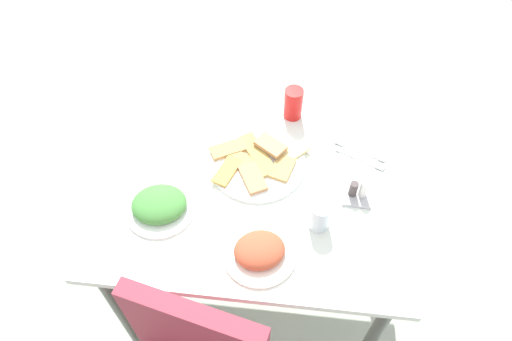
% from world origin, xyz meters
% --- Properties ---
extents(ground_plane, '(6.00, 6.00, 0.00)m').
position_xyz_m(ground_plane, '(0.00, 0.00, 0.00)').
color(ground_plane, '#A7AF9E').
extents(dining_table, '(1.00, 0.79, 0.75)m').
position_xyz_m(dining_table, '(0.00, 0.00, 0.65)').
color(dining_table, white).
rests_on(dining_table, ground_plane).
extents(pide_platter, '(0.35, 0.33, 0.04)m').
position_xyz_m(pide_platter, '(-0.00, -0.09, 0.76)').
color(pide_platter, white).
rests_on(pide_platter, dining_table).
extents(salad_plate_greens, '(0.22, 0.22, 0.06)m').
position_xyz_m(salad_plate_greens, '(0.28, 0.13, 0.77)').
color(salad_plate_greens, white).
rests_on(salad_plate_greens, dining_table).
extents(salad_plate_rice, '(0.22, 0.22, 0.06)m').
position_xyz_m(salad_plate_rice, '(-0.04, 0.25, 0.77)').
color(salad_plate_rice, white).
rests_on(salad_plate_rice, dining_table).
extents(soda_can, '(0.09, 0.09, 0.12)m').
position_xyz_m(soda_can, '(-0.10, -0.33, 0.81)').
color(soda_can, red).
rests_on(soda_can, dining_table).
extents(drinking_glass, '(0.06, 0.06, 0.10)m').
position_xyz_m(drinking_glass, '(-0.21, 0.13, 0.80)').
color(drinking_glass, silver).
rests_on(drinking_glass, dining_table).
extents(paper_napkin, '(0.17, 0.17, 0.00)m').
position_xyz_m(paper_napkin, '(-0.35, -0.16, 0.75)').
color(paper_napkin, white).
rests_on(paper_napkin, dining_table).
extents(fork, '(0.18, 0.09, 0.00)m').
position_xyz_m(fork, '(-0.35, -0.18, 0.76)').
color(fork, silver).
rests_on(fork, paper_napkin).
extents(spoon, '(0.17, 0.09, 0.00)m').
position_xyz_m(spoon, '(-0.35, -0.14, 0.76)').
color(spoon, silver).
rests_on(spoon, paper_napkin).
extents(condiment_caddy, '(0.09, 0.09, 0.08)m').
position_xyz_m(condiment_caddy, '(-0.33, 0.01, 0.77)').
color(condiment_caddy, '#B2B2B7').
rests_on(condiment_caddy, dining_table).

